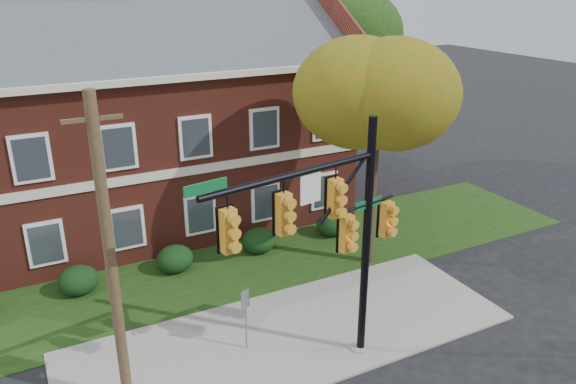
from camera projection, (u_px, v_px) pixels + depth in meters
name	position (u px, v px, depth m)	size (l,w,h in m)	color
ground	(306.00, 354.00, 16.78)	(120.00, 120.00, 0.00)	black
sidewalk	(291.00, 335.00, 17.59)	(14.00, 5.00, 0.08)	gray
grass_strip	(231.00, 267.00, 21.75)	(30.00, 6.00, 0.04)	#193811
apartment_building	(132.00, 115.00, 24.04)	(18.80, 8.80, 9.74)	maroon
hedge_left	(78.00, 280.00, 19.80)	(1.40, 1.26, 1.05)	black
hedge_center	(175.00, 259.00, 21.29)	(1.40, 1.26, 1.05)	black
hedge_right	(259.00, 240.00, 22.79)	(1.40, 1.26, 1.05)	black
hedge_far_right	(332.00, 224.00, 24.28)	(1.40, 1.26, 1.05)	black
tree_near_right	(385.00, 94.00, 19.81)	(4.50, 4.25, 8.58)	black
tree_right_rear	(347.00, 27.00, 28.45)	(6.30, 5.95, 10.62)	black
tree_far_rear	(117.00, 10.00, 29.73)	(6.84, 6.46, 11.52)	black
traffic_signal	(332.00, 227.00, 14.57)	(6.40, 1.37, 7.23)	gray
utility_pole	(111.00, 261.00, 13.35)	(1.30, 0.28, 8.34)	#44331F
sign_post	(246.00, 310.00, 16.46)	(0.30, 0.13, 2.07)	slate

